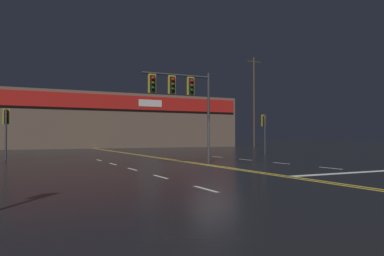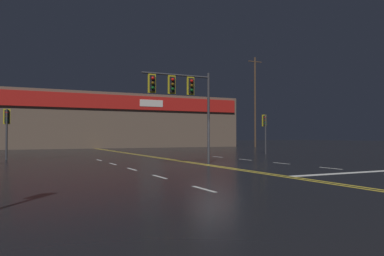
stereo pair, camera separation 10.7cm
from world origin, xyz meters
TOP-DOWN VIEW (x-y plane):
  - ground_plane at (0.00, 0.00)m, footprint 200.00×200.00m
  - road_markings at (0.74, -0.97)m, footprint 12.90×60.00m
  - traffic_signal_median at (-1.18, 1.60)m, footprint 3.98×0.36m
  - traffic_signal_corner_northwest at (-9.68, 10.25)m, footprint 0.42×0.36m
  - traffic_signal_corner_northeast at (9.99, 9.10)m, footprint 0.42×0.36m
  - building_backdrop at (0.00, 34.99)m, footprint 40.88×10.23m
  - utility_pole_row at (3.40, 27.13)m, footprint 45.33×0.26m

SIDE VIEW (x-z plane):
  - ground_plane at x=0.00m, z-range 0.00..0.00m
  - road_markings at x=0.74m, z-range 0.00..0.01m
  - traffic_signal_corner_northwest at x=-9.68m, z-range 0.77..4.08m
  - traffic_signal_corner_northeast at x=9.99m, z-range 0.78..4.14m
  - building_backdrop at x=0.00m, z-range 0.01..7.13m
  - traffic_signal_median at x=-1.18m, z-range 1.41..6.48m
  - utility_pole_row at x=3.40m, z-range -0.53..12.25m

